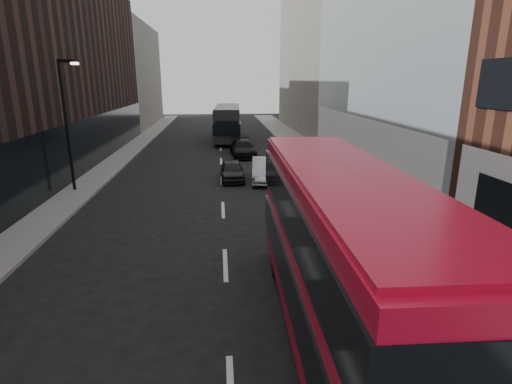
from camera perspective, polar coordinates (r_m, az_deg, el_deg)
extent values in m
cube|color=slate|center=(31.12, 8.98, 4.38)|extent=(3.00, 80.00, 0.15)
cube|color=slate|center=(31.19, -19.89, 3.65)|extent=(2.00, 80.00, 0.15)
cube|color=#A1A7AC|center=(28.33, 20.60, 22.72)|extent=(5.00, 22.00, 20.00)
cube|color=silver|center=(27.51, 14.52, 6.45)|extent=(0.35, 21.00, 3.80)
cube|color=#615B56|center=(50.01, 8.60, 18.93)|extent=(5.00, 24.00, 18.00)
cube|color=black|center=(36.40, -24.53, 15.82)|extent=(5.00, 24.00, 14.00)
cube|color=#615B56|center=(57.69, -17.34, 15.50)|extent=(5.00, 20.00, 13.00)
cylinder|color=black|center=(24.13, -25.41, 8.39)|extent=(0.16, 0.16, 7.00)
cube|color=black|center=(23.88, -25.47, 16.54)|extent=(0.90, 0.15, 0.18)
cube|color=#FFF2CC|center=(23.75, -24.49, 16.37)|extent=(0.35, 0.22, 0.12)
cube|color=#B80B25|center=(9.46, 11.94, -8.65)|extent=(2.64, 10.52, 3.81)
cube|color=black|center=(9.73, 11.73, -11.97)|extent=(2.77, 10.57, 1.05)
cube|color=black|center=(9.09, 12.30, -2.90)|extent=(2.77, 10.57, 1.05)
cube|color=black|center=(14.42, 6.30, -1.78)|extent=(2.02, 0.13, 1.33)
cube|color=#B80B25|center=(8.85, 12.65, 2.84)|extent=(2.54, 10.10, 0.12)
cylinder|color=black|center=(13.00, 3.02, -10.04)|extent=(0.31, 0.96, 0.95)
cylinder|color=black|center=(13.40, 12.00, -9.58)|extent=(0.31, 0.96, 0.95)
cube|color=black|center=(41.85, -4.09, 9.95)|extent=(2.88, 10.76, 3.01)
cube|color=black|center=(41.87, -4.09, 9.69)|extent=(3.00, 10.82, 1.07)
cube|color=black|center=(36.53, -4.25, 9.02)|extent=(2.06, 0.17, 1.36)
cube|color=black|center=(47.20, -3.97, 10.56)|extent=(2.06, 0.17, 1.36)
cube|color=black|center=(41.72, -4.14, 12.05)|extent=(2.76, 10.33, 0.12)
cylinder|color=black|center=(45.44, -5.33, 8.60)|extent=(0.33, 0.98, 0.97)
cylinder|color=black|center=(45.40, -2.62, 8.65)|extent=(0.33, 0.98, 0.97)
cylinder|color=black|center=(38.68, -5.74, 7.33)|extent=(0.33, 0.98, 0.97)
cylinder|color=black|center=(38.63, -2.56, 7.39)|extent=(0.33, 0.98, 0.97)
imported|color=black|center=(25.18, -3.44, 3.11)|extent=(1.50, 3.62, 1.23)
imported|color=#9C9EA5|center=(24.89, 1.18, 3.19)|extent=(1.86, 4.37, 1.40)
imported|color=black|center=(33.02, -1.90, 6.25)|extent=(2.20, 4.65, 1.31)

